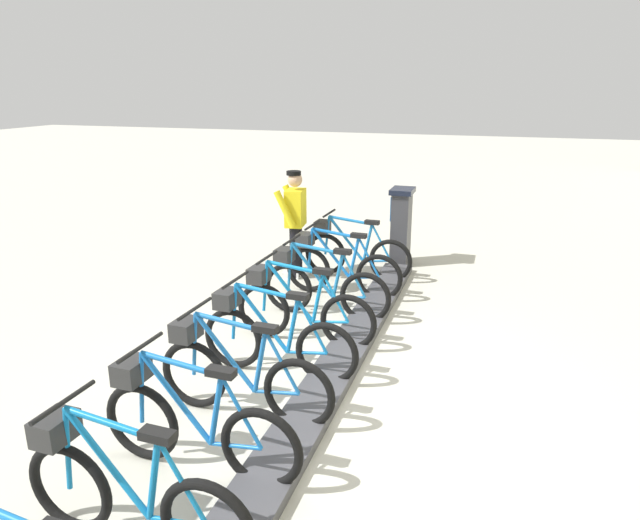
# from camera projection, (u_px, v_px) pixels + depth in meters

# --- Properties ---
(ground_plane) EXTENTS (60.00, 60.00, 0.00)m
(ground_plane) POSITION_uv_depth(u_px,v_px,m) (323.00, 393.00, 5.68)
(ground_plane) COLOR beige
(dock_rail_base) EXTENTS (0.44, 8.21, 0.10)m
(dock_rail_base) POSITION_uv_depth(u_px,v_px,m) (323.00, 389.00, 5.67)
(dock_rail_base) COLOR #47474C
(dock_rail_base) RESTS_ON ground
(payment_kiosk) EXTENTS (0.36, 0.52, 1.28)m
(payment_kiosk) POSITION_uv_depth(u_px,v_px,m) (401.00, 225.00, 9.56)
(payment_kiosk) COLOR #38383D
(payment_kiosk) RESTS_ON ground
(bike_docked_0) EXTENTS (1.72, 0.54, 1.02)m
(bike_docked_0) POSITION_uv_depth(u_px,v_px,m) (353.00, 251.00, 8.93)
(bike_docked_0) COLOR black
(bike_docked_0) RESTS_ON ground
(bike_docked_1) EXTENTS (1.72, 0.54, 1.02)m
(bike_docked_1) POSITION_uv_depth(u_px,v_px,m) (338.00, 267.00, 8.18)
(bike_docked_1) COLOR black
(bike_docked_1) RESTS_ON ground
(bike_docked_2) EXTENTS (1.72, 0.54, 1.02)m
(bike_docked_2) POSITION_uv_depth(u_px,v_px,m) (320.00, 285.00, 7.43)
(bike_docked_2) COLOR black
(bike_docked_2) RESTS_ON ground
(bike_docked_3) EXTENTS (1.72, 0.54, 1.02)m
(bike_docked_3) POSITION_uv_depth(u_px,v_px,m) (299.00, 308.00, 6.68)
(bike_docked_3) COLOR black
(bike_docked_3) RESTS_ON ground
(bike_docked_4) EXTENTS (1.72, 0.54, 1.02)m
(bike_docked_4) POSITION_uv_depth(u_px,v_px,m) (272.00, 336.00, 5.93)
(bike_docked_4) COLOR black
(bike_docked_4) RESTS_ON ground
(bike_docked_5) EXTENTS (1.72, 0.54, 1.02)m
(bike_docked_5) POSITION_uv_depth(u_px,v_px,m) (237.00, 373.00, 5.18)
(bike_docked_5) COLOR black
(bike_docked_5) RESTS_ON ground
(bike_docked_6) EXTENTS (1.72, 0.54, 1.02)m
(bike_docked_6) POSITION_uv_depth(u_px,v_px,m) (190.00, 422.00, 4.43)
(bike_docked_6) COLOR black
(bike_docked_6) RESTS_ON ground
(bike_docked_7) EXTENTS (1.72, 0.54, 1.02)m
(bike_docked_7) POSITION_uv_depth(u_px,v_px,m) (124.00, 491.00, 3.68)
(bike_docked_7) COLOR black
(bike_docked_7) RESTS_ON ground
(worker_near_rack) EXTENTS (0.48, 0.66, 1.66)m
(worker_near_rack) POSITION_uv_depth(u_px,v_px,m) (295.00, 220.00, 8.85)
(worker_near_rack) COLOR white
(worker_near_rack) RESTS_ON ground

